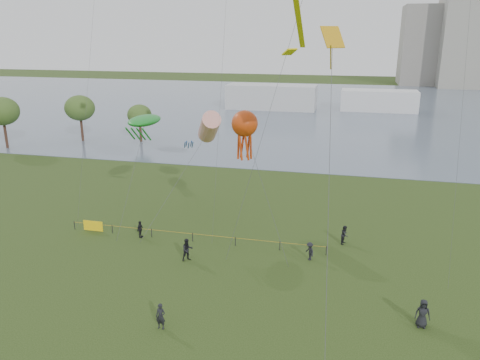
# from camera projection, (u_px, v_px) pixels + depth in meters

# --- Properties ---
(lake) EXTENTS (400.00, 120.00, 0.08)m
(lake) POSITION_uv_depth(u_px,v_px,m) (321.00, 108.00, 119.63)
(lake) COLOR slate
(lake) RESTS_ON ground_plane
(building_mid) EXTENTS (20.00, 20.00, 38.00)m
(building_mid) POSITION_uv_depth(u_px,v_px,m) (471.00, 31.00, 161.42)
(building_mid) COLOR gray
(building_mid) RESTS_ON ground_plane
(building_low) EXTENTS (16.00, 18.00, 28.00)m
(building_low) POSITION_uv_depth(u_px,v_px,m) (424.00, 45.00, 171.57)
(building_low) COLOR gray
(building_low) RESTS_ON ground_plane
(pavilion_left) EXTENTS (22.00, 8.00, 6.00)m
(pavilion_left) POSITION_uv_depth(u_px,v_px,m) (272.00, 97.00, 116.74)
(pavilion_left) COLOR silver
(pavilion_left) RESTS_ON ground_plane
(pavilion_right) EXTENTS (18.00, 7.00, 5.00)m
(pavilion_right) POSITION_uv_depth(u_px,v_px,m) (379.00, 101.00, 113.96)
(pavilion_right) COLOR silver
(pavilion_right) RESTS_ON ground_plane
(trees) EXTENTS (24.24, 14.28, 8.39)m
(trees) POSITION_uv_depth(u_px,v_px,m) (60.00, 111.00, 78.41)
(trees) COLOR #382319
(trees) RESTS_ON ground_plane
(fence) EXTENTS (24.07, 0.07, 1.05)m
(fence) POSITION_uv_depth(u_px,v_px,m) (131.00, 230.00, 43.76)
(fence) COLOR black
(fence) RESTS_ON ground_plane
(spectator_a) EXTENTS (1.19, 1.16, 1.93)m
(spectator_a) POSITION_uv_depth(u_px,v_px,m) (187.00, 250.00, 38.74)
(spectator_a) COLOR black
(spectator_a) RESTS_ON ground_plane
(spectator_b) EXTENTS (1.07, 1.17, 1.58)m
(spectator_b) POSITION_uv_depth(u_px,v_px,m) (310.00, 251.00, 38.87)
(spectator_b) COLOR black
(spectator_b) RESTS_ON ground_plane
(spectator_c) EXTENTS (0.45, 0.97, 1.61)m
(spectator_c) POSITION_uv_depth(u_px,v_px,m) (140.00, 229.00, 43.18)
(spectator_c) COLOR black
(spectator_c) RESTS_ON ground_plane
(spectator_d) EXTENTS (0.95, 0.63, 1.93)m
(spectator_d) POSITION_uv_depth(u_px,v_px,m) (423.00, 313.00, 29.90)
(spectator_d) COLOR black
(spectator_d) RESTS_ON ground_plane
(spectator_f) EXTENTS (0.65, 0.44, 1.75)m
(spectator_f) POSITION_uv_depth(u_px,v_px,m) (161.00, 316.00, 29.74)
(spectator_f) COLOR black
(spectator_f) RESTS_ON ground_plane
(spectator_g) EXTENTS (0.86, 0.99, 1.72)m
(spectator_g) POSITION_uv_depth(u_px,v_px,m) (345.00, 235.00, 41.86)
(spectator_g) COLOR black
(spectator_g) RESTS_ON ground_plane
(kite_windsock) EXTENTS (5.95, 11.41, 11.07)m
(kite_windsock) POSITION_uv_depth(u_px,v_px,m) (209.00, 127.00, 46.80)
(kite_windsock) COLOR #3F3F42
(kite_creature) EXTENTS (2.68, 8.44, 10.57)m
(kite_creature) POSITION_uv_depth(u_px,v_px,m) (144.00, 121.00, 45.03)
(kite_creature) COLOR #3F3F42
(kite_octopus) EXTENTS (5.14, 2.77, 12.33)m
(kite_octopus) POSITION_uv_depth(u_px,v_px,m) (245.00, 125.00, 37.02)
(kite_octopus) COLOR #3F3F42
(kite_delta) EXTENTS (1.80, 11.61, 18.47)m
(kite_delta) POSITION_uv_depth(u_px,v_px,m) (332.00, 60.00, 24.48)
(kite_delta) COLOR #3F3F42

